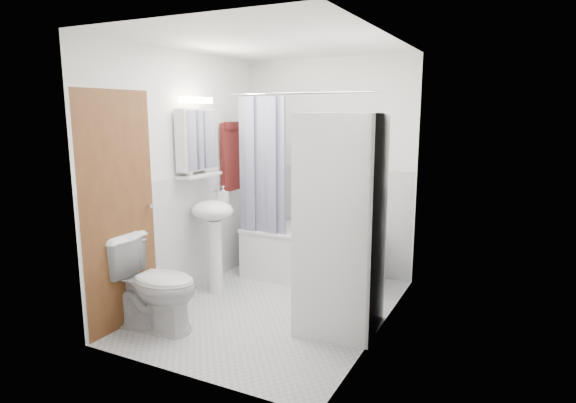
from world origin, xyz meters
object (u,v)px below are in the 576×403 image
at_px(bathtub, 309,252).
at_px(washer_dryer, 341,224).
at_px(toilet, 154,284).
at_px(sink, 213,225).

relative_size(bathtub, washer_dryer, 0.79).
distance_m(bathtub, toilet, 1.85).
bearing_deg(washer_dryer, toilet, -157.64).
bearing_deg(toilet, bathtub, -25.74).
relative_size(sink, washer_dryer, 0.57).
bearing_deg(sink, toilet, -87.90).
xyz_separation_m(bathtub, sink, (-0.71, -0.80, 0.40)).
bearing_deg(bathtub, washer_dryer, -54.12).
height_order(washer_dryer, toilet, washer_dryer).
height_order(sink, toilet, sink).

